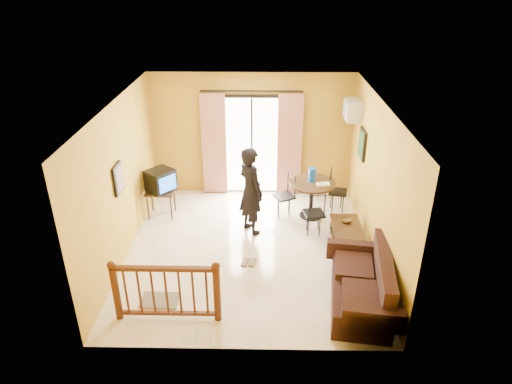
{
  "coord_description": "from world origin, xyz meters",
  "views": [
    {
      "loc": [
        0.28,
        -7.23,
        4.83
      ],
      "look_at": [
        0.14,
        0.2,
        1.12
      ],
      "focal_mm": 32.0,
      "sensor_mm": 36.0,
      "label": 1
    }
  ],
  "objects_px": {
    "standing_person": "(251,191)",
    "television": "(161,181)",
    "coffee_table": "(346,233)",
    "sofa": "(364,287)",
    "dining_table": "(312,189)"
  },
  "relations": [
    {
      "from": "coffee_table",
      "to": "standing_person",
      "type": "height_order",
      "value": "standing_person"
    },
    {
      "from": "sofa",
      "to": "standing_person",
      "type": "bearing_deg",
      "value": 137.49
    },
    {
      "from": "coffee_table",
      "to": "sofa",
      "type": "xyz_separation_m",
      "value": [
        0.01,
        -1.69,
        0.04
      ]
    },
    {
      "from": "coffee_table",
      "to": "sofa",
      "type": "distance_m",
      "value": 1.69
    },
    {
      "from": "sofa",
      "to": "television",
      "type": "bearing_deg",
      "value": 150.78
    },
    {
      "from": "coffee_table",
      "to": "sofa",
      "type": "bearing_deg",
      "value": -89.73
    },
    {
      "from": "standing_person",
      "to": "television",
      "type": "bearing_deg",
      "value": 36.31
    },
    {
      "from": "standing_person",
      "to": "sofa",
      "type": "bearing_deg",
      "value": -176.49
    },
    {
      "from": "television",
      "to": "coffee_table",
      "type": "bearing_deg",
      "value": -66.35
    },
    {
      "from": "dining_table",
      "to": "standing_person",
      "type": "xyz_separation_m",
      "value": [
        -1.26,
        -0.61,
        0.26
      ]
    },
    {
      "from": "television",
      "to": "dining_table",
      "type": "relative_size",
      "value": 0.72
    },
    {
      "from": "television",
      "to": "standing_person",
      "type": "height_order",
      "value": "standing_person"
    },
    {
      "from": "dining_table",
      "to": "standing_person",
      "type": "distance_m",
      "value": 1.43
    },
    {
      "from": "coffee_table",
      "to": "sofa",
      "type": "relative_size",
      "value": 0.49
    },
    {
      "from": "sofa",
      "to": "standing_person",
      "type": "height_order",
      "value": "standing_person"
    }
  ]
}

